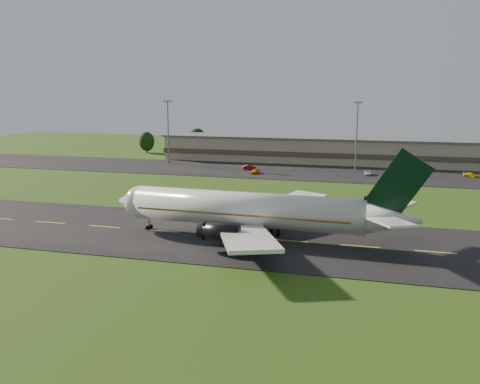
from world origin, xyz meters
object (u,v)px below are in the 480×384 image
(airliner, at_px, (251,211))
(service_vehicle_b, at_px, (249,167))
(service_vehicle_d, at_px, (471,175))
(terminal, at_px, (363,151))
(light_mast_centre, at_px, (357,128))
(light_mast_west, at_px, (168,124))
(service_vehicle_a, at_px, (255,171))
(service_vehicle_c, at_px, (368,173))

(airliner, bearing_deg, service_vehicle_b, 106.88)
(airliner, bearing_deg, service_vehicle_d, 62.33)
(terminal, bearing_deg, light_mast_centre, -94.95)
(service_vehicle_d, bearing_deg, service_vehicle_b, 119.06)
(terminal, relative_size, light_mast_west, 7.13)
(terminal, bearing_deg, light_mast_west, -165.24)
(service_vehicle_b, bearing_deg, service_vehicle_d, -110.40)
(service_vehicle_a, distance_m, service_vehicle_c, 32.00)
(light_mast_centre, height_order, service_vehicle_c, light_mast_centre)
(airliner, xyz_separation_m, light_mast_west, (-48.67, 80.03, 8.08))
(light_mast_west, height_order, service_vehicle_c, light_mast_west)
(terminal, distance_m, light_mast_west, 64.10)
(light_mast_centre, bearing_deg, service_vehicle_d, -7.75)
(airliner, xyz_separation_m, light_mast_centre, (11.33, 80.03, 8.08))
(service_vehicle_a, bearing_deg, service_vehicle_d, 22.08)
(airliner, relative_size, service_vehicle_d, 12.35)
(light_mast_west, height_order, service_vehicle_d, light_mast_west)
(terminal, distance_m, service_vehicle_c, 24.79)
(service_vehicle_b, bearing_deg, service_vehicle_a, -176.14)
(service_vehicle_a, bearing_deg, light_mast_centre, 40.07)
(airliner, bearing_deg, light_mast_centre, 83.82)
(light_mast_centre, xyz_separation_m, service_vehicle_d, (31.59, -4.30, -12.04))
(light_mast_west, bearing_deg, light_mast_centre, 0.00)
(airliner, relative_size, light_mast_west, 2.52)
(service_vehicle_d, bearing_deg, airliner, 177.05)
(terminal, height_order, service_vehicle_b, terminal)
(light_mast_centre, xyz_separation_m, service_vehicle_a, (-27.27, -14.24, -11.98))
(airliner, relative_size, light_mast_centre, 2.52)
(terminal, height_order, service_vehicle_a, terminal)
(airliner, bearing_deg, service_vehicle_c, 79.69)
(light_mast_west, relative_size, service_vehicle_b, 5.00)
(light_mast_centre, relative_size, service_vehicle_d, 4.90)
(light_mast_west, relative_size, light_mast_centre, 1.00)
(service_vehicle_a, bearing_deg, light_mast_west, 169.00)
(airliner, xyz_separation_m, service_vehicle_b, (-19.58, 73.03, -3.89))
(airliner, distance_m, service_vehicle_b, 75.71)
(light_mast_west, height_order, light_mast_centre, same)
(airliner, xyz_separation_m, service_vehicle_c, (15.50, 71.80, -3.95))
(service_vehicle_b, bearing_deg, light_mast_centre, -100.11)
(service_vehicle_c, distance_m, service_vehicle_d, 27.70)
(terminal, xyz_separation_m, service_vehicle_b, (-32.31, -23.18, -3.22))
(service_vehicle_d, bearing_deg, service_vehicle_a, 126.17)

